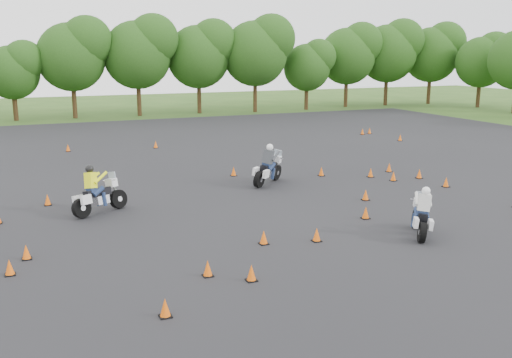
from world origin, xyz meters
The scene contains 7 objects.
ground centered at (0.00, 0.00, 0.00)m, with size 140.00×140.00×0.00m, color #2D5119.
asphalt_pad centered at (0.00, 6.00, 0.01)m, with size 62.00×62.00×0.00m, color black.
treeline centered at (4.40, 35.35, 4.69)m, with size 86.75×32.38×10.64m.
traffic_cones centered at (-0.57, 4.83, 0.23)m, with size 36.57×32.47×0.45m.
rider_grey centered at (2.16, 7.75, 1.02)m, with size 2.62×0.80×2.02m, color #383B3F, non-canonical shape.
rider_yellow centered at (-6.02, 5.55, 0.99)m, with size 2.55×0.78×1.97m, color #F0F615, non-canonical shape.
rider_white centered at (3.79, -1.61, 0.90)m, with size 2.32×0.71×1.79m, color silver, non-canonical shape.
Camera 1 is at (-8.92, -17.01, 6.31)m, focal length 40.00 mm.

